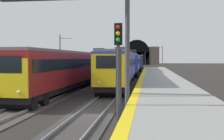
{
  "coord_description": "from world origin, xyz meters",
  "views": [
    {
      "loc": [
        -15.35,
        -3.23,
        3.24
      ],
      "look_at": [
        13.35,
        0.61,
        1.98
      ],
      "focal_mm": 44.01,
      "sensor_mm": 36.0,
      "label": 1
    }
  ],
  "objects": [
    {
      "name": "overhead_signal_gantry",
      "position": [
        1.07,
        2.32,
        5.78
      ],
      "size": [
        0.7,
        8.84,
        7.7
      ],
      "color": "#3F3F47",
      "rests_on": "ground_plane"
    },
    {
      "name": "track_main_line",
      "position": [
        0.0,
        0.0,
        0.04
      ],
      "size": [
        160.0,
        2.61,
        0.21
      ],
      "color": "#383533",
      "rests_on": "ground_plane"
    },
    {
      "name": "railway_signal_mid",
      "position": [
        48.63,
        -1.78,
        2.56
      ],
      "size": [
        0.39,
        0.38,
        4.29
      ],
      "rotation": [
        0.0,
        0.0,
        3.14
      ],
      "color": "#38383D",
      "rests_on": "ground_plane"
    },
    {
      "name": "platform_right_edge_strip",
      "position": [
        0.0,
        -2.41,
        0.95
      ],
      "size": [
        112.0,
        0.5,
        0.01
      ],
      "primitive_type": "cube",
      "color": "yellow",
      "rests_on": "platform_right"
    },
    {
      "name": "catenary_mast_far",
      "position": [
        72.83,
        -7.51,
        3.7
      ],
      "size": [
        0.22,
        2.4,
        7.16
      ],
      "color": "#595B60",
      "rests_on": "ground_plane"
    },
    {
      "name": "tunnel_portal",
      "position": [
        115.85,
        2.32,
        4.35
      ],
      "size": [
        2.27,
        20.95,
        11.9
      ],
      "color": "#51473D",
      "rests_on": "ground_plane"
    },
    {
      "name": "ground_plane",
      "position": [
        0.0,
        0.0,
        0.0
      ],
      "size": [
        320.0,
        320.0,
        0.0
      ],
      "primitive_type": "plane",
      "color": "#282623"
    },
    {
      "name": "track_adjacent_line",
      "position": [
        0.0,
        4.64,
        0.04
      ],
      "size": [
        160.0,
        2.95,
        0.21
      ],
      "color": "#423D38",
      "rests_on": "ground_plane"
    },
    {
      "name": "platform_right",
      "position": [
        0.0,
        -4.66,
        0.47
      ],
      "size": [
        112.0,
        5.0,
        0.95
      ],
      "primitive_type": "cube",
      "color": "gray",
      "rests_on": "ground_plane"
    },
    {
      "name": "railway_signal_near",
      "position": [
        -2.18,
        -1.78,
        2.99
      ],
      "size": [
        0.39,
        0.38,
        4.91
      ],
      "rotation": [
        0.0,
        0.0,
        3.14
      ],
      "color": "#38383D",
      "rests_on": "ground_plane"
    },
    {
      "name": "train_main_approaching",
      "position": [
        48.0,
        -0.0,
        2.28
      ],
      "size": [
        84.97,
        3.2,
        4.86
      ],
      "rotation": [
        0.0,
        0.0,
        3.16
      ],
      "color": "navy",
      "rests_on": "ground_plane"
    },
    {
      "name": "catenary_mast_near",
      "position": [
        31.13,
        12.15,
        3.77
      ],
      "size": [
        0.22,
        2.45,
        7.29
      ],
      "color": "#595B60",
      "rests_on": "ground_plane"
    },
    {
      "name": "train_adjacent_platform",
      "position": [
        27.93,
        4.64,
        2.24
      ],
      "size": [
        57.02,
        3.15,
        4.8
      ],
      "rotation": [
        0.0,
        0.0,
        3.12
      ],
      "color": "maroon",
      "rests_on": "ground_plane"
    },
    {
      "name": "railway_signal_far",
      "position": [
        98.02,
        -1.78,
        3.3
      ],
      "size": [
        0.39,
        0.38,
        5.48
      ],
      "rotation": [
        0.0,
        0.0,
        3.14
      ],
      "color": "#38383D",
      "rests_on": "ground_plane"
    }
  ]
}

